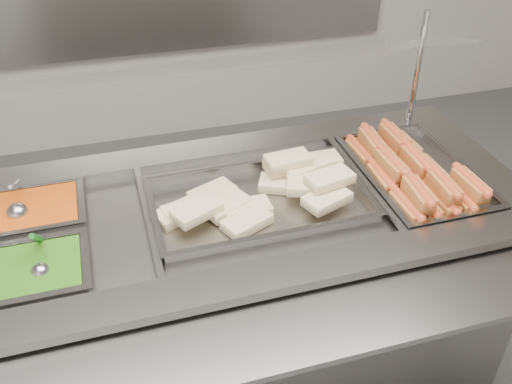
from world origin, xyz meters
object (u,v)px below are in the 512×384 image
object	(u,v)px
steam_counter	(243,299)
ladle	(18,211)
sneeze_guard	(221,68)
pan_wraps	(259,204)
pan_hotdogs	(413,180)
serving_spoon	(40,266)

from	to	relation	value
steam_counter	ladle	world-z (taller)	ladle
sneeze_guard	ladle	distance (m)	0.75
steam_counter	pan_wraps	distance (m)	0.41
pan_hotdogs	pan_wraps	distance (m)	0.55
steam_counter	pan_wraps	size ratio (longest dim) A/B	2.76
ladle	serving_spoon	xyz separation A→B (m)	(0.07, -0.27, 0.00)
pan_hotdogs	pan_wraps	xyz separation A→B (m)	(-0.55, -0.01, 0.01)
ladle	sneeze_guard	bearing A→B (deg)	8.20
ladle	steam_counter	bearing A→B (deg)	-9.92
pan_wraps	serving_spoon	world-z (taller)	serving_spoon
steam_counter	serving_spoon	bearing A→B (deg)	-165.43
steam_counter	ladle	distance (m)	0.81
steam_counter	sneeze_guard	distance (m)	0.81
pan_wraps	ladle	bearing A→B (deg)	170.93
steam_counter	sneeze_guard	xyz separation A→B (m)	(-0.00, 0.21, 0.79)
steam_counter	pan_hotdogs	distance (m)	0.72
pan_wraps	serving_spoon	size ratio (longest dim) A/B	3.96
pan_hotdogs	pan_wraps	bearing A→B (deg)	-179.12
ladle	serving_spoon	world-z (taller)	serving_spoon
sneeze_guard	steam_counter	bearing A→B (deg)	-89.12
sneeze_guard	pan_wraps	world-z (taller)	sneeze_guard
steam_counter	pan_hotdogs	world-z (taller)	pan_hotdogs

